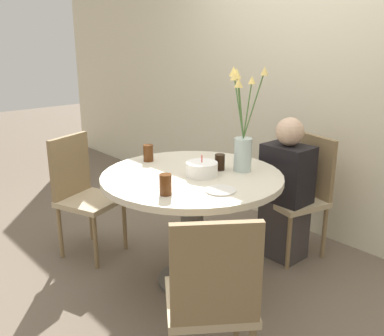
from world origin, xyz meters
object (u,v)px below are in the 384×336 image
Objects in this scene: chair_left_flank at (302,189)px; drink_glass_2 at (220,162)px; birthday_cake at (202,169)px; chair_near_front at (212,295)px; side_plate at (221,190)px; drink_glass_1 at (166,185)px; chair_far_back at (82,189)px; drink_glass_0 at (148,153)px; person_boy at (286,194)px; flower_vase at (242,134)px.

chair_left_flank is 0.80m from drink_glass_2.
chair_near_front is at bearing -39.79° from birthday_cake.
chair_left_flank reaches higher than drink_glass_2.
side_plate is 0.31m from drink_glass_1.
chair_left_flank is 1.66m from chair_far_back.
drink_glass_0 is 1.11× the size of drink_glass_2.
birthday_cake is (-0.15, -0.89, 0.31)m from chair_left_flank.
person_boy is (0.60, 0.79, -0.33)m from drink_glass_0.
birthday_cake is at bearing -93.65° from chair_near_front.
flower_vase is 0.67m from drink_glass_1.
chair_left_flank is at bearing 76.60° from person_boy.
chair_left_flank reaches higher than drink_glass_1.
birthday_cake is at bearing -98.85° from person_boy.
drink_glass_2 reaches higher than side_plate.
chair_near_front is 0.69m from drink_glass_1.
birthday_cake reaches higher than drink_glass_2.
birthday_cake is at bearing -90.07° from chair_far_back.
drink_glass_2 is (-0.16, -0.72, 0.31)m from chair_left_flank.
drink_glass_1 is (-0.58, 0.20, 0.32)m from chair_near_front.
chair_near_front is at bearing -66.23° from person_boy.
drink_glass_2 is at bearing 25.36° from drink_glass_0.
chair_far_back is 0.85× the size of person_boy.
chair_near_front is 1.43m from person_boy.
person_boy reaches higher than chair_left_flank.
drink_glass_0 is at bearing -173.68° from birthday_cake.
chair_far_back is at bearing -118.28° from chair_left_flank.
person_boy is at bearing -90.00° from chair_left_flank.
flower_vase is 0.49m from side_plate.
chair_far_back is at bearing -61.91° from chair_near_front.
drink_glass_1 is at bearing -121.26° from side_plate.
drink_glass_1 is (-0.16, -0.27, 0.05)m from side_plate.
person_boy reaches higher than chair_far_back.
chair_left_flank is 7.73× the size of drink_glass_1.
chair_left_flank is 1.19m from drink_glass_0.
side_plate is 0.77m from drink_glass_0.
flower_vase reaches higher than side_plate.
person_boy reaches higher than drink_glass_1.
birthday_cake is (-0.69, 0.58, 0.31)m from chair_near_front.
chair_near_front reaches higher than drink_glass_0.
birthday_cake is at bearing 6.32° from drink_glass_0.
birthday_cake is 0.19× the size of person_boy.
drink_glass_2 is at bearing -100.54° from chair_near_front.
chair_near_front is 7.73× the size of drink_glass_1.
person_boy reaches higher than drink_glass_0.
chair_near_front reaches higher than side_plate.
chair_near_front is 7.81× the size of drink_glass_0.
drink_glass_2 is 0.10× the size of person_boy.
chair_far_back is 0.63m from drink_glass_0.
chair_near_front is 1.33m from drink_glass_0.
flower_vase is at bearing 72.53° from birthday_cake.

